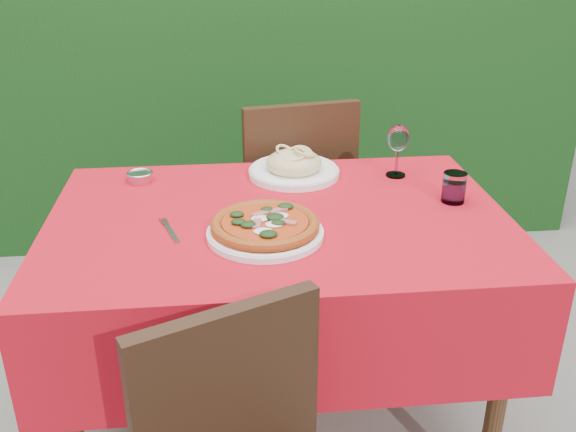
{
  "coord_description": "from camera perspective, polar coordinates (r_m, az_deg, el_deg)",
  "views": [
    {
      "loc": [
        -0.14,
        -1.59,
        1.49
      ],
      "look_at": [
        0.02,
        -0.05,
        0.77
      ],
      "focal_mm": 40.0,
      "sensor_mm": 36.0,
      "label": 1
    }
  ],
  "objects": [
    {
      "name": "hedge",
      "position": [
        3.2,
        -3.48,
        14.52
      ],
      "size": [
        3.2,
        0.55,
        1.78
      ],
      "color": "black",
      "rests_on": "ground"
    },
    {
      "name": "pizza_plate",
      "position": [
        1.63,
        -2.05,
        -1.02
      ],
      "size": [
        0.32,
        0.32,
        0.06
      ],
      "rotation": [
        0.0,
        0.0,
        0.2
      ],
      "color": "white",
      "rests_on": "dining_table"
    },
    {
      "name": "water_glass",
      "position": [
        1.89,
        14.53,
        2.36
      ],
      "size": [
        0.07,
        0.07,
        0.09
      ],
      "color": "white",
      "rests_on": "dining_table"
    },
    {
      "name": "wine_glass",
      "position": [
        2.03,
        9.77,
        6.64
      ],
      "size": [
        0.07,
        0.07,
        0.17
      ],
      "color": "silver",
      "rests_on": "dining_table"
    },
    {
      "name": "ground",
      "position": [
        2.18,
        -0.69,
        -18.08
      ],
      "size": [
        60.0,
        60.0,
        0.0
      ],
      "primitive_type": "plane",
      "color": "slate",
      "rests_on": "ground"
    },
    {
      "name": "chair_far",
      "position": [
        2.43,
        0.46,
        1.54
      ],
      "size": [
        0.48,
        0.48,
        0.92
      ],
      "rotation": [
        0.0,
        0.0,
        3.32
      ],
      "color": "black",
      "rests_on": "ground"
    },
    {
      "name": "pasta_plate",
      "position": [
        2.03,
        0.53,
        4.4
      ],
      "size": [
        0.29,
        0.29,
        0.08
      ],
      "rotation": [
        0.0,
        0.0,
        -0.15
      ],
      "color": "white",
      "rests_on": "dining_table"
    },
    {
      "name": "dining_table",
      "position": [
        1.83,
        -0.79,
        -4.25
      ],
      "size": [
        1.26,
        0.86,
        0.75
      ],
      "color": "#492E17",
      "rests_on": "ground"
    },
    {
      "name": "steel_ramekin",
      "position": [
        2.04,
        -13.01,
        3.37
      ],
      "size": [
        0.07,
        0.07,
        0.03
      ],
      "primitive_type": "cylinder",
      "color": "silver",
      "rests_on": "dining_table"
    },
    {
      "name": "fork",
      "position": [
        1.69,
        -10.34,
        -1.43
      ],
      "size": [
        0.07,
        0.17,
        0.0
      ],
      "primitive_type": "cube",
      "rotation": [
        0.0,
        0.0,
        0.32
      ],
      "color": "#ACACB3",
      "rests_on": "dining_table"
    }
  ]
}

